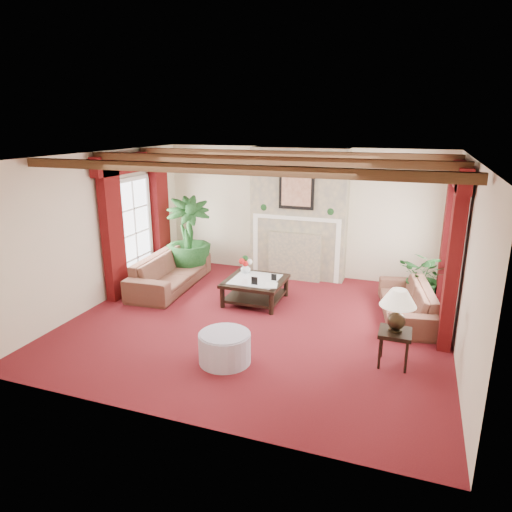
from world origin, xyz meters
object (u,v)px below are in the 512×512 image
at_px(sofa_right, 407,296).
at_px(ottoman, 225,348).
at_px(coffee_table, 255,291).
at_px(side_table, 394,348).
at_px(potted_palm, 189,254).
at_px(sofa_left, 170,266).

relative_size(sofa_right, ottoman, 2.78).
relative_size(sofa_right, coffee_table, 1.91).
relative_size(sofa_right, side_table, 4.00).
distance_m(sofa_right, side_table, 1.72).
relative_size(side_table, ottoman, 0.70).
bearing_deg(ottoman, potted_palm, 124.61).
distance_m(sofa_right, potted_palm, 4.58).
relative_size(coffee_table, side_table, 2.10).
height_order(coffee_table, ottoman, coffee_table).
bearing_deg(sofa_right, ottoman, -53.10).
relative_size(potted_palm, ottoman, 2.66).
distance_m(potted_palm, side_table, 5.07).
distance_m(sofa_left, ottoman, 3.25).
distance_m(side_table, ottoman, 2.30).
bearing_deg(ottoman, side_table, 17.65).
relative_size(sofa_left, coffee_table, 2.16).
bearing_deg(side_table, ottoman, -162.35).
distance_m(coffee_table, ottoman, 2.24).
bearing_deg(potted_palm, coffee_table, -28.01).
xyz_separation_m(sofa_left, potted_palm, (-0.00, 0.83, 0.03)).
bearing_deg(coffee_table, sofa_right, 4.38).
bearing_deg(sofa_right, potted_palm, -109.50).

